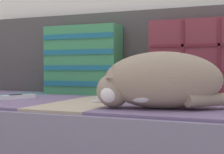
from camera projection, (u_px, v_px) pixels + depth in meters
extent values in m
cube|color=slate|center=(101.00, 128.00, 1.49)|extent=(1.78, 0.89, 0.23)
cube|color=slate|center=(8.00, 97.00, 1.66)|extent=(0.24, 0.80, 0.01)
cube|color=slate|center=(51.00, 99.00, 1.57)|extent=(0.24, 0.80, 0.01)
cube|color=tan|center=(99.00, 101.00, 1.47)|extent=(0.24, 0.80, 0.01)
cube|color=slate|center=(155.00, 103.00, 1.38)|extent=(0.24, 0.80, 0.01)
cube|color=slate|center=(217.00, 106.00, 1.29)|extent=(0.24, 0.80, 0.01)
cube|color=#474242|center=(130.00, 53.00, 1.84)|extent=(1.78, 0.14, 0.43)
cube|color=brown|center=(202.00, 59.00, 1.56)|extent=(0.47, 0.13, 0.36)
cube|color=maroon|center=(200.00, 72.00, 1.50)|extent=(0.45, 0.01, 0.01)
cube|color=maroon|center=(182.00, 59.00, 1.52)|extent=(0.01, 0.01, 0.34)
cube|color=maroon|center=(200.00, 45.00, 1.49)|extent=(0.45, 0.01, 0.01)
cube|color=maroon|center=(219.00, 58.00, 1.46)|extent=(0.01, 0.01, 0.34)
cube|color=#3D8956|center=(83.00, 60.00, 1.79)|extent=(0.40, 0.13, 0.35)
cube|color=#1E667F|center=(77.00, 84.00, 1.73)|extent=(0.39, 0.01, 0.02)
cube|color=#1E667F|center=(77.00, 68.00, 1.73)|extent=(0.39, 0.01, 0.02)
cube|color=#1E667F|center=(77.00, 52.00, 1.72)|extent=(0.39, 0.01, 0.02)
cube|color=#1E667F|center=(77.00, 36.00, 1.72)|extent=(0.39, 0.01, 0.02)
ellipsoid|color=gray|center=(163.00, 80.00, 1.15)|extent=(0.43, 0.29, 0.19)
sphere|color=gray|center=(113.00, 90.00, 1.16)|extent=(0.11, 0.11, 0.11)
sphere|color=white|center=(110.00, 94.00, 1.13)|extent=(0.06, 0.06, 0.06)
ellipsoid|color=white|center=(141.00, 89.00, 1.11)|extent=(0.12, 0.05, 0.09)
cylinder|color=gray|center=(210.00, 100.00, 1.11)|extent=(0.15, 0.16, 0.04)
cone|color=gray|center=(112.00, 72.00, 1.13)|extent=(0.04, 0.04, 0.04)
cone|color=gray|center=(114.00, 71.00, 1.19)|extent=(0.04, 0.04, 0.04)
cube|color=white|center=(102.00, 98.00, 1.46)|extent=(0.07, 0.16, 0.02)
cube|color=black|center=(102.00, 96.00, 1.45)|extent=(0.03, 0.06, 0.00)
cube|color=black|center=(105.00, 96.00, 1.53)|extent=(0.03, 0.01, 0.02)
torus|color=silver|center=(97.00, 102.00, 1.36)|extent=(0.06, 0.06, 0.01)
cube|color=white|center=(18.00, 97.00, 1.51)|extent=(0.10, 0.16, 0.02)
cube|color=black|center=(15.00, 95.00, 1.50)|extent=(0.04, 0.06, 0.00)
cube|color=black|center=(33.00, 96.00, 1.56)|extent=(0.03, 0.02, 0.02)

